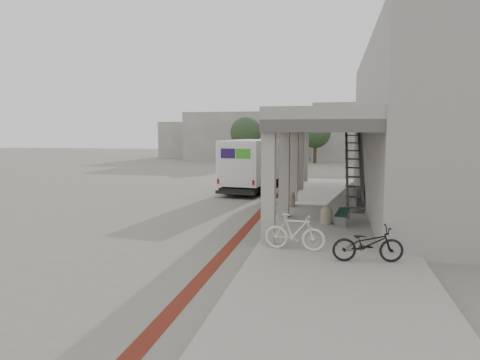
% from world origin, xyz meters
% --- Properties ---
extents(ground, '(120.00, 120.00, 0.00)m').
position_xyz_m(ground, '(0.00, 0.00, 0.00)').
color(ground, slate).
rests_on(ground, ground).
extents(bike_lane_stripe, '(0.35, 40.00, 0.01)m').
position_xyz_m(bike_lane_stripe, '(1.00, 2.00, 0.01)').
color(bike_lane_stripe, '#5F1E13').
rests_on(bike_lane_stripe, ground).
extents(sidewalk, '(4.40, 28.00, 0.12)m').
position_xyz_m(sidewalk, '(4.00, 0.00, 0.06)').
color(sidewalk, '#9F988E').
rests_on(sidewalk, ground).
extents(transit_building, '(7.60, 17.00, 7.00)m').
position_xyz_m(transit_building, '(6.83, 4.50, 3.40)').
color(transit_building, gray).
rests_on(transit_building, ground).
extents(distant_backdrop, '(28.00, 10.00, 6.50)m').
position_xyz_m(distant_backdrop, '(-2.84, 35.89, 2.70)').
color(distant_backdrop, gray).
rests_on(distant_backdrop, ground).
extents(tree_left, '(3.20, 3.20, 4.80)m').
position_xyz_m(tree_left, '(-5.00, 28.00, 3.18)').
color(tree_left, '#38281C').
rests_on(tree_left, ground).
extents(tree_mid, '(3.20, 3.20, 4.80)m').
position_xyz_m(tree_mid, '(2.00, 30.00, 3.18)').
color(tree_mid, '#38281C').
rests_on(tree_mid, ground).
extents(tree_right, '(3.20, 3.20, 4.80)m').
position_xyz_m(tree_right, '(10.00, 29.00, 3.18)').
color(tree_right, '#38281C').
rests_on(tree_right, ground).
extents(fedex_truck, '(2.83, 6.94, 2.88)m').
position_xyz_m(fedex_truck, '(-0.47, 8.20, 1.53)').
color(fedex_truck, black).
rests_on(fedex_truck, ground).
extents(bench, '(0.60, 1.80, 0.41)m').
position_xyz_m(bench, '(4.26, -0.16, 0.42)').
color(bench, slate).
rests_on(bench, sidewalk).
extents(bollard_near, '(0.43, 0.43, 0.64)m').
position_xyz_m(bollard_near, '(3.71, -0.38, 0.44)').
color(bollard_near, gray).
rests_on(bollard_near, sidewalk).
extents(bollard_far, '(0.44, 0.44, 0.66)m').
position_xyz_m(bollard_far, '(2.10, 2.80, 0.45)').
color(bollard_far, tan).
rests_on(bollard_far, sidewalk).
extents(utility_cabinet, '(0.52, 0.62, 0.89)m').
position_xyz_m(utility_cabinet, '(5.00, 2.99, 0.56)').
color(utility_cabinet, gray).
rests_on(utility_cabinet, sidewalk).
extents(bicycle_black, '(1.82, 0.87, 0.92)m').
position_xyz_m(bicycle_black, '(4.78, -4.69, 0.58)').
color(bicycle_black, black).
rests_on(bicycle_black, sidewalk).
extents(bicycle_cream, '(1.70, 0.61, 1.00)m').
position_xyz_m(bicycle_cream, '(2.91, -4.01, 0.62)').
color(bicycle_cream, silver).
rests_on(bicycle_cream, sidewalk).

